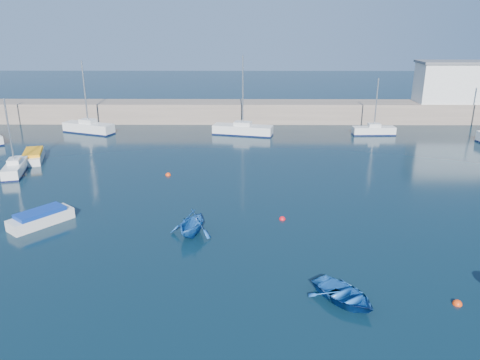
{
  "coord_description": "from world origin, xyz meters",
  "views": [
    {
      "loc": [
        2.13,
        -15.86,
        13.05
      ],
      "look_at": [
        1.91,
        17.23,
        1.6
      ],
      "focal_mm": 35.0,
      "sensor_mm": 36.0,
      "label": 1
    }
  ],
  "objects_px": {
    "harbor_office": "(457,83)",
    "dinghy_center": "(344,295)",
    "motorboat_1": "(41,218)",
    "dinghy_left": "(192,223)",
    "sailboat_3": "(15,168)",
    "sailboat_7": "(374,130)",
    "motorboat_2": "(33,156)",
    "sailboat_6": "(243,129)",
    "sailboat_5": "(89,127)"
  },
  "relations": [
    {
      "from": "harbor_office",
      "to": "dinghy_center",
      "type": "height_order",
      "value": "harbor_office"
    },
    {
      "from": "motorboat_1",
      "to": "dinghy_left",
      "type": "bearing_deg",
      "value": 31.07
    },
    {
      "from": "sailboat_3",
      "to": "dinghy_center",
      "type": "height_order",
      "value": "sailboat_3"
    },
    {
      "from": "sailboat_7",
      "to": "motorboat_2",
      "type": "xyz_separation_m",
      "value": [
        -35.84,
        -10.84,
        -0.08
      ]
    },
    {
      "from": "harbor_office",
      "to": "sailboat_3",
      "type": "distance_m",
      "value": 53.29
    },
    {
      "from": "motorboat_2",
      "to": "dinghy_center",
      "type": "xyz_separation_m",
      "value": [
        25.28,
        -23.81,
        -0.09
      ]
    },
    {
      "from": "sailboat_6",
      "to": "dinghy_center",
      "type": "bearing_deg",
      "value": -158.39
    },
    {
      "from": "sailboat_3",
      "to": "dinghy_left",
      "type": "distance_m",
      "value": 21.02
    },
    {
      "from": "sailboat_7",
      "to": "motorboat_2",
      "type": "height_order",
      "value": "sailboat_7"
    },
    {
      "from": "sailboat_5",
      "to": "dinghy_center",
      "type": "bearing_deg",
      "value": -124.81
    },
    {
      "from": "sailboat_3",
      "to": "sailboat_7",
      "type": "height_order",
      "value": "sailboat_3"
    },
    {
      "from": "motorboat_1",
      "to": "dinghy_left",
      "type": "distance_m",
      "value": 10.38
    },
    {
      "from": "sailboat_7",
      "to": "motorboat_2",
      "type": "bearing_deg",
      "value": 104.68
    },
    {
      "from": "dinghy_center",
      "to": "dinghy_left",
      "type": "height_order",
      "value": "dinghy_left"
    },
    {
      "from": "motorboat_1",
      "to": "dinghy_center",
      "type": "xyz_separation_m",
      "value": [
        18.41,
        -8.89,
        -0.11
      ]
    },
    {
      "from": "dinghy_center",
      "to": "dinghy_left",
      "type": "distance_m",
      "value": 10.99
    },
    {
      "from": "sailboat_3",
      "to": "dinghy_center",
      "type": "bearing_deg",
      "value": -51.99
    },
    {
      "from": "motorboat_2",
      "to": "dinghy_center",
      "type": "relative_size",
      "value": 1.41
    },
    {
      "from": "dinghy_center",
      "to": "harbor_office",
      "type": "bearing_deg",
      "value": 24.66
    },
    {
      "from": "sailboat_7",
      "to": "dinghy_left",
      "type": "height_order",
      "value": "sailboat_7"
    },
    {
      "from": "harbor_office",
      "to": "sailboat_7",
      "type": "height_order",
      "value": "harbor_office"
    },
    {
      "from": "sailboat_6",
      "to": "dinghy_left",
      "type": "xyz_separation_m",
      "value": [
        -3.19,
        -27.29,
        0.22
      ]
    },
    {
      "from": "sailboat_7",
      "to": "motorboat_1",
      "type": "bearing_deg",
      "value": 129.51
    },
    {
      "from": "sailboat_6",
      "to": "motorboat_1",
      "type": "xyz_separation_m",
      "value": [
        -13.45,
        -25.76,
        -0.13
      ]
    },
    {
      "from": "sailboat_6",
      "to": "motorboat_1",
      "type": "distance_m",
      "value": 29.06
    },
    {
      "from": "sailboat_7",
      "to": "harbor_office",
      "type": "bearing_deg",
      "value": -60.74
    },
    {
      "from": "sailboat_5",
      "to": "dinghy_left",
      "type": "distance_m",
      "value": 31.99
    },
    {
      "from": "sailboat_5",
      "to": "sailboat_7",
      "type": "distance_m",
      "value": 34.09
    },
    {
      "from": "dinghy_left",
      "to": "harbor_office",
      "type": "bearing_deg",
      "value": 65.89
    },
    {
      "from": "sailboat_5",
      "to": "sailboat_7",
      "type": "bearing_deg",
      "value": -69.68
    },
    {
      "from": "sailboat_5",
      "to": "sailboat_6",
      "type": "xyz_separation_m",
      "value": [
        18.57,
        -0.76,
        -0.05
      ]
    },
    {
      "from": "sailboat_5",
      "to": "sailboat_7",
      "type": "height_order",
      "value": "sailboat_5"
    },
    {
      "from": "sailboat_5",
      "to": "sailboat_6",
      "type": "distance_m",
      "value": 18.58
    },
    {
      "from": "harbor_office",
      "to": "sailboat_5",
      "type": "relative_size",
      "value": 1.18
    },
    {
      "from": "sailboat_5",
      "to": "sailboat_7",
      "type": "relative_size",
      "value": 1.28
    },
    {
      "from": "sailboat_5",
      "to": "motorboat_1",
      "type": "xyz_separation_m",
      "value": [
        5.11,
        -26.52,
        -0.18
      ]
    },
    {
      "from": "sailboat_5",
      "to": "sailboat_7",
      "type": "xyz_separation_m",
      "value": [
        34.08,
        -0.76,
        -0.12
      ]
    },
    {
      "from": "harbor_office",
      "to": "dinghy_left",
      "type": "relative_size",
      "value": 3.16
    },
    {
      "from": "harbor_office",
      "to": "sailboat_3",
      "type": "height_order",
      "value": "harbor_office"
    },
    {
      "from": "sailboat_5",
      "to": "motorboat_1",
      "type": "distance_m",
      "value": 27.01
    },
    {
      "from": "sailboat_5",
      "to": "motorboat_2",
      "type": "height_order",
      "value": "sailboat_5"
    },
    {
      "from": "sailboat_3",
      "to": "sailboat_7",
      "type": "distance_m",
      "value": 38.69
    },
    {
      "from": "sailboat_3",
      "to": "sailboat_7",
      "type": "xyz_separation_m",
      "value": [
        35.7,
        14.92,
        -0.01
      ]
    },
    {
      "from": "motorboat_1",
      "to": "motorboat_2",
      "type": "distance_m",
      "value": 16.43
    },
    {
      "from": "sailboat_3",
      "to": "motorboat_2",
      "type": "height_order",
      "value": "sailboat_3"
    },
    {
      "from": "sailboat_7",
      "to": "sailboat_6",
      "type": "bearing_deg",
      "value": 87.86
    },
    {
      "from": "motorboat_1",
      "to": "sailboat_7",
      "type": "bearing_deg",
      "value": 81.2
    },
    {
      "from": "sailboat_3",
      "to": "harbor_office",
      "type": "bearing_deg",
      "value": 11.19
    },
    {
      "from": "sailboat_6",
      "to": "dinghy_center",
      "type": "distance_m",
      "value": 35.0
    },
    {
      "from": "sailboat_3",
      "to": "sailboat_6",
      "type": "xyz_separation_m",
      "value": [
        20.18,
        14.92,
        0.07
      ]
    }
  ]
}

